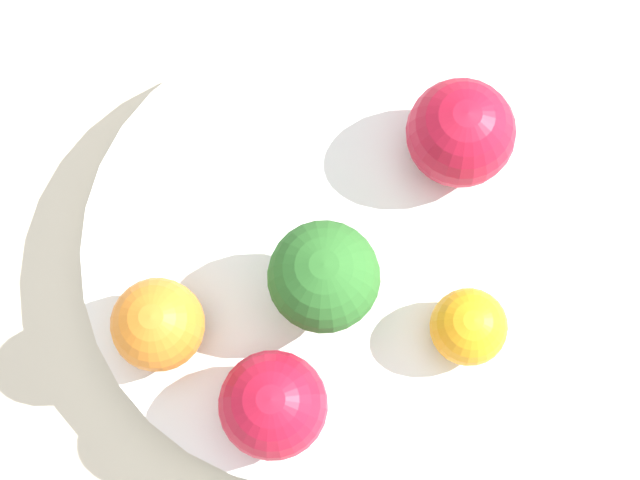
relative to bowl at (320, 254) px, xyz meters
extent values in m
plane|color=gray|center=(0.00, 0.00, -0.04)|extent=(6.00, 6.00, 0.00)
cube|color=beige|center=(0.00, 0.00, -0.03)|extent=(1.20, 1.20, 0.02)
cylinder|color=white|center=(0.00, 0.00, 0.00)|extent=(0.24, 0.24, 0.04)
cylinder|color=#99C17A|center=(-0.01, -0.02, 0.03)|extent=(0.02, 0.02, 0.02)
sphere|color=#2D6B28|center=(-0.01, -0.02, 0.06)|extent=(0.05, 0.05, 0.05)
sphere|color=#B7142D|center=(0.08, 0.02, 0.05)|extent=(0.05, 0.05, 0.05)
sphere|color=#B7142D|center=(-0.05, -0.07, 0.04)|extent=(0.05, 0.05, 0.05)
sphere|color=orange|center=(-0.09, -0.01, 0.04)|extent=(0.04, 0.04, 0.04)
sphere|color=orange|center=(0.05, -0.07, 0.04)|extent=(0.04, 0.04, 0.04)
camera|label=1|loc=(-0.05, -0.12, 0.54)|focal=60.00mm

